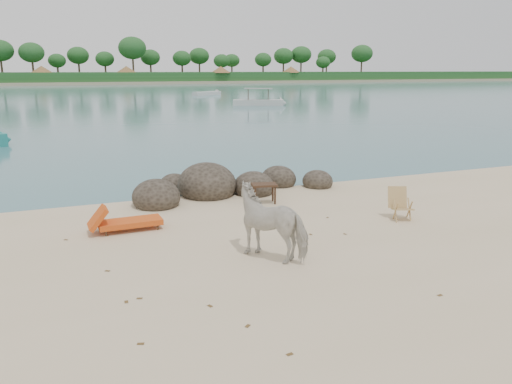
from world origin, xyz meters
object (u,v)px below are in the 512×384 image
Objects in this scene: cow at (273,223)px; deck_chair at (403,205)px; boulders at (220,187)px; lounge_chair at (130,220)px; side_table at (264,195)px.

deck_chair is at bearing 157.06° from cow.
cow is (-0.59, -5.49, 0.49)m from boulders.
cow reaches higher than boulders.
lounge_chair is (-2.52, 2.82, -0.46)m from cow.
side_table is at bearing -147.96° from cow.
deck_chair is at bearing -33.82° from side_table.
side_table is at bearing -62.18° from boulders.
deck_chair is at bearing -16.10° from lounge_chair.
side_table is (0.83, -1.58, 0.03)m from boulders.
boulders is 8.01× the size of deck_chair.
lounge_chair is 2.26× the size of deck_chair.
cow is at bearing -49.78° from lounge_chair.
lounge_chair is (-3.11, -2.67, 0.03)m from boulders.
deck_chair is (4.10, 1.10, -0.33)m from cow.
boulders is at bearing -134.12° from cow.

